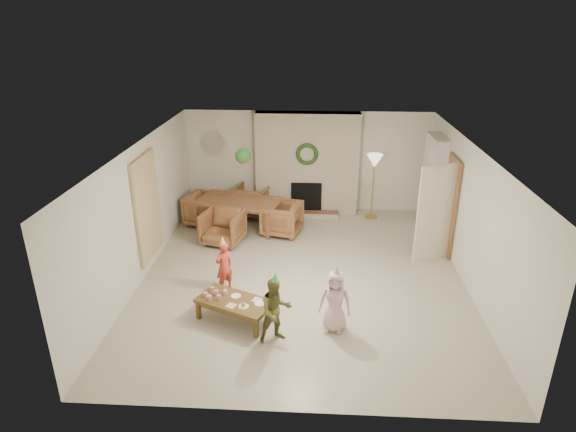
# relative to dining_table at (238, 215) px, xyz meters

# --- Properties ---
(floor) EXTENTS (7.00, 7.00, 0.00)m
(floor) POSITION_rel_dining_table_xyz_m (1.55, -2.14, -0.34)
(floor) COLOR #B7B29E
(floor) RESTS_ON ground
(ceiling) EXTENTS (7.00, 7.00, 0.00)m
(ceiling) POSITION_rel_dining_table_xyz_m (1.55, -2.14, 2.16)
(ceiling) COLOR white
(ceiling) RESTS_ON wall_back
(wall_back) EXTENTS (7.00, 0.00, 7.00)m
(wall_back) POSITION_rel_dining_table_xyz_m (1.55, 1.36, 0.91)
(wall_back) COLOR silver
(wall_back) RESTS_ON floor
(wall_front) EXTENTS (7.00, 0.00, 7.00)m
(wall_front) POSITION_rel_dining_table_xyz_m (1.55, -5.64, 0.91)
(wall_front) COLOR silver
(wall_front) RESTS_ON floor
(wall_left) EXTENTS (0.00, 7.00, 7.00)m
(wall_left) POSITION_rel_dining_table_xyz_m (-1.45, -2.14, 0.91)
(wall_left) COLOR silver
(wall_left) RESTS_ON floor
(wall_right) EXTENTS (0.00, 7.00, 7.00)m
(wall_right) POSITION_rel_dining_table_xyz_m (4.55, -2.14, 0.91)
(wall_right) COLOR silver
(wall_right) RESTS_ON floor
(fireplace_mass) EXTENTS (2.50, 0.40, 2.50)m
(fireplace_mass) POSITION_rel_dining_table_xyz_m (1.55, 1.16, 0.91)
(fireplace_mass) COLOR #5E2918
(fireplace_mass) RESTS_ON floor
(fireplace_hearth) EXTENTS (1.60, 0.30, 0.12)m
(fireplace_hearth) POSITION_rel_dining_table_xyz_m (1.55, 0.81, -0.28)
(fireplace_hearth) COLOR maroon
(fireplace_hearth) RESTS_ON floor
(fireplace_firebox) EXTENTS (0.75, 0.12, 0.75)m
(fireplace_firebox) POSITION_rel_dining_table_xyz_m (1.55, 0.98, 0.11)
(fireplace_firebox) COLOR black
(fireplace_firebox) RESTS_ON floor
(fireplace_wreath) EXTENTS (0.54, 0.10, 0.54)m
(fireplace_wreath) POSITION_rel_dining_table_xyz_m (1.55, 0.93, 1.21)
(fireplace_wreath) COLOR #1D3E17
(fireplace_wreath) RESTS_ON fireplace_mass
(floor_lamp_base) EXTENTS (0.30, 0.30, 0.03)m
(floor_lamp_base) POSITION_rel_dining_table_xyz_m (3.16, 0.86, -0.32)
(floor_lamp_base) COLOR gold
(floor_lamp_base) RESTS_ON floor
(floor_lamp_post) EXTENTS (0.03, 0.03, 1.43)m
(floor_lamp_post) POSITION_rel_dining_table_xyz_m (3.16, 0.86, 0.40)
(floor_lamp_post) COLOR gold
(floor_lamp_post) RESTS_ON floor
(floor_lamp_shade) EXTENTS (0.38, 0.38, 0.32)m
(floor_lamp_shade) POSITION_rel_dining_table_xyz_m (3.16, 0.86, 1.09)
(floor_lamp_shade) COLOR beige
(floor_lamp_shade) RESTS_ON floor_lamp_post
(bookshelf_carcass) EXTENTS (0.30, 1.00, 2.20)m
(bookshelf_carcass) POSITION_rel_dining_table_xyz_m (4.39, 0.16, 0.76)
(bookshelf_carcass) COLOR white
(bookshelf_carcass) RESTS_ON floor
(bookshelf_shelf_a) EXTENTS (0.30, 0.92, 0.03)m
(bookshelf_shelf_a) POSITION_rel_dining_table_xyz_m (4.37, 0.16, 0.11)
(bookshelf_shelf_a) COLOR white
(bookshelf_shelf_a) RESTS_ON bookshelf_carcass
(bookshelf_shelf_b) EXTENTS (0.30, 0.92, 0.03)m
(bookshelf_shelf_b) POSITION_rel_dining_table_xyz_m (4.37, 0.16, 0.51)
(bookshelf_shelf_b) COLOR white
(bookshelf_shelf_b) RESTS_ON bookshelf_carcass
(bookshelf_shelf_c) EXTENTS (0.30, 0.92, 0.03)m
(bookshelf_shelf_c) POSITION_rel_dining_table_xyz_m (4.37, 0.16, 0.91)
(bookshelf_shelf_c) COLOR white
(bookshelf_shelf_c) RESTS_ON bookshelf_carcass
(bookshelf_shelf_d) EXTENTS (0.30, 0.92, 0.03)m
(bookshelf_shelf_d) POSITION_rel_dining_table_xyz_m (4.37, 0.16, 1.31)
(bookshelf_shelf_d) COLOR white
(bookshelf_shelf_d) RESTS_ON bookshelf_carcass
(books_row_lower) EXTENTS (0.20, 0.40, 0.24)m
(books_row_lower) POSITION_rel_dining_table_xyz_m (4.35, 0.01, 0.25)
(books_row_lower) COLOR #A43D1E
(books_row_lower) RESTS_ON bookshelf_shelf_a
(books_row_mid) EXTENTS (0.20, 0.44, 0.24)m
(books_row_mid) POSITION_rel_dining_table_xyz_m (4.35, 0.21, 0.65)
(books_row_mid) COLOR #255988
(books_row_mid) RESTS_ON bookshelf_shelf_b
(books_row_upper) EXTENTS (0.20, 0.36, 0.22)m
(books_row_upper) POSITION_rel_dining_table_xyz_m (4.35, 0.06, 1.04)
(books_row_upper) COLOR gold
(books_row_upper) RESTS_ON bookshelf_shelf_c
(door_frame) EXTENTS (0.05, 0.86, 2.04)m
(door_frame) POSITION_rel_dining_table_xyz_m (4.51, -0.94, 0.68)
(door_frame) COLOR brown
(door_frame) RESTS_ON floor
(door_leaf) EXTENTS (0.77, 0.32, 2.00)m
(door_leaf) POSITION_rel_dining_table_xyz_m (4.13, -1.32, 0.66)
(door_leaf) COLOR beige
(door_leaf) RESTS_ON floor
(curtain_panel) EXTENTS (0.06, 1.20, 2.00)m
(curtain_panel) POSITION_rel_dining_table_xyz_m (-1.41, -1.94, 0.91)
(curtain_panel) COLOR beige
(curtain_panel) RESTS_ON wall_left
(dining_table) EXTENTS (2.13, 1.51, 0.68)m
(dining_table) POSITION_rel_dining_table_xyz_m (0.00, 0.00, 0.00)
(dining_table) COLOR brown
(dining_table) RESTS_ON floor
(dining_chair_near) EXTENTS (0.98, 0.99, 0.75)m
(dining_chair_near) POSITION_rel_dining_table_xyz_m (-0.21, -0.82, 0.04)
(dining_chair_near) COLOR brown
(dining_chair_near) RESTS_ON floor
(dining_chair_far) EXTENTS (0.98, 0.99, 0.75)m
(dining_chair_far) POSITION_rel_dining_table_xyz_m (0.21, 0.82, 0.04)
(dining_chair_far) COLOR brown
(dining_chair_far) RESTS_ON floor
(dining_chair_left) EXTENTS (0.99, 0.98, 0.75)m
(dining_chair_left) POSITION_rel_dining_table_xyz_m (-0.82, 0.21, 0.04)
(dining_chair_left) COLOR brown
(dining_chair_left) RESTS_ON floor
(dining_chair_right) EXTENTS (0.99, 0.98, 0.75)m
(dining_chair_right) POSITION_rel_dining_table_xyz_m (1.03, -0.26, 0.04)
(dining_chair_right) COLOR brown
(dining_chair_right) RESTS_ON floor
(hanging_plant_cord) EXTENTS (0.01, 0.01, 0.70)m
(hanging_plant_cord) POSITION_rel_dining_table_xyz_m (0.25, -0.64, 1.81)
(hanging_plant_cord) COLOR tan
(hanging_plant_cord) RESTS_ON ceiling
(hanging_plant_pot) EXTENTS (0.16, 0.16, 0.12)m
(hanging_plant_pot) POSITION_rel_dining_table_xyz_m (0.25, -0.64, 1.46)
(hanging_plant_pot) COLOR #9A4B31
(hanging_plant_pot) RESTS_ON hanging_plant_cord
(hanging_plant_foliage) EXTENTS (0.32, 0.32, 0.32)m
(hanging_plant_foliage) POSITION_rel_dining_table_xyz_m (0.25, -0.64, 1.58)
(hanging_plant_foliage) COLOR #1E4E1A
(hanging_plant_foliage) RESTS_ON hanging_plant_pot
(coffee_table_top) EXTENTS (1.35, 1.04, 0.06)m
(coffee_table_top) POSITION_rel_dining_table_xyz_m (0.50, -3.68, 0.00)
(coffee_table_top) COLOR brown
(coffee_table_top) RESTS_ON floor
(coffee_table_apron) EXTENTS (1.22, 0.92, 0.07)m
(coffee_table_apron) POSITION_rel_dining_table_xyz_m (0.50, -3.68, -0.06)
(coffee_table_apron) COLOR brown
(coffee_table_apron) RESTS_ON floor
(coffee_leg_fl) EXTENTS (0.09, 0.09, 0.32)m
(coffee_leg_fl) POSITION_rel_dining_table_xyz_m (-0.10, -3.68, -0.18)
(coffee_leg_fl) COLOR brown
(coffee_leg_fl) RESTS_ON floor
(coffee_leg_fr) EXTENTS (0.09, 0.09, 0.32)m
(coffee_leg_fr) POSITION_rel_dining_table_xyz_m (0.90, -4.13, -0.18)
(coffee_leg_fr) COLOR brown
(coffee_leg_fr) RESTS_ON floor
(coffee_leg_bl) EXTENTS (0.09, 0.09, 0.32)m
(coffee_leg_bl) POSITION_rel_dining_table_xyz_m (0.11, -3.24, -0.18)
(coffee_leg_bl) COLOR brown
(coffee_leg_bl) RESTS_ON floor
(coffee_leg_br) EXTENTS (0.09, 0.09, 0.32)m
(coffee_leg_br) POSITION_rel_dining_table_xyz_m (1.10, -3.69, -0.18)
(coffee_leg_br) COLOR brown
(coffee_leg_br) RESTS_ON floor
(cup_a) EXTENTS (0.09, 0.09, 0.08)m
(cup_a) POSITION_rel_dining_table_xyz_m (0.02, -3.62, 0.07)
(cup_a) COLOR white
(cup_a) RESTS_ON coffee_table_top
(cup_b) EXTENTS (0.09, 0.09, 0.08)m
(cup_b) POSITION_rel_dining_table_xyz_m (0.10, -3.45, 0.07)
(cup_b) COLOR white
(cup_b) RESTS_ON coffee_table_top
(cup_c) EXTENTS (0.09, 0.09, 0.08)m
(cup_c) POSITION_rel_dining_table_xyz_m (0.11, -3.71, 0.07)
(cup_c) COLOR white
(cup_c) RESTS_ON coffee_table_top
(cup_d) EXTENTS (0.09, 0.09, 0.08)m
(cup_d) POSITION_rel_dining_table_xyz_m (0.18, -3.54, 0.07)
(cup_d) COLOR white
(cup_d) RESTS_ON coffee_table_top
(cup_e) EXTENTS (0.09, 0.09, 0.08)m
(cup_e) POSITION_rel_dining_table_xyz_m (0.26, -3.69, 0.07)
(cup_e) COLOR white
(cup_e) RESTS_ON coffee_table_top
(cup_f) EXTENTS (0.09, 0.09, 0.08)m
(cup_f) POSITION_rel_dining_table_xyz_m (0.33, -3.53, 0.07)
(cup_f) COLOR white
(cup_f) RESTS_ON coffee_table_top
(plate_a) EXTENTS (0.22, 0.22, 0.01)m
(plate_a) POSITION_rel_dining_table_xyz_m (0.51, -3.56, 0.04)
(plate_a) COLOR white
(plate_a) RESTS_ON coffee_table_top
(plate_b) EXTENTS (0.22, 0.22, 0.01)m
(plate_b) POSITION_rel_dining_table_xyz_m (0.68, -3.86, 0.04)
(plate_b) COLOR white
(plate_b) RESTS_ON coffee_table_top
(plate_c) EXTENTS (0.22, 0.22, 0.01)m
(plate_c) POSITION_rel_dining_table_xyz_m (0.92, -3.77, 0.04)
(plate_c) COLOR white
(plate_c) RESTS_ON coffee_table_top
(food_scoop) EXTENTS (0.09, 0.09, 0.06)m
(food_scoop) POSITION_rel_dining_table_xyz_m (0.68, -3.86, 0.07)
(food_scoop) COLOR tan
(food_scoop) RESTS_ON plate_b
(napkin_left) EXTENTS (0.18, 0.18, 0.01)m
(napkin_left) POSITION_rel_dining_table_xyz_m (0.48, -3.86, 0.04)
(napkin_left) COLOR #DCA2AB
(napkin_left) RESTS_ON coffee_table_top
(napkin_right) EXTENTS (0.18, 0.18, 0.01)m
(napkin_right) POSITION_rel_dining_table_xyz_m (0.87, -3.67, 0.04)
(napkin_right) COLOR #DCA2AB
(napkin_right) RESTS_ON coffee_table_top
(child_red) EXTENTS (0.40, 0.40, 0.94)m
(child_red) POSITION_rel_dining_table_xyz_m (0.17, -2.76, 0.13)
(child_red) COLOR #B63227
(child_red) RESTS_ON floor
(party_hat_red) EXTENTS (0.17, 0.17, 0.18)m
(party_hat_red) POSITION_rel_dining_table_xyz_m (0.17, -2.76, 0.64)
(party_hat_red) COLOR #E1D74B
(party_hat_red) RESTS_ON child_red
(child_plaid) EXTENTS (0.62, 0.56, 1.05)m
(child_plaid) POSITION_rel_dining_table_xyz_m (1.21, -4.17, 0.18)
(child_plaid) COLOR brown
(child_plaid) RESTS_ON floor
(party_hat_plaid) EXTENTS (0.13, 0.13, 0.17)m
(party_hat_plaid) POSITION_rel_dining_table_xyz_m (1.21, -4.17, 0.75)
(party_hat_plaid) COLOR #54C561
(party_hat_plaid) RESTS_ON child_plaid
(child_pink) EXTENTS (0.55, 0.41, 1.02)m
(child_pink) POSITION_rel_dining_table_xyz_m (2.11, -3.85, 0.17)
(child_pink) COLOR beige
(child_pink) RESTS_ON floor
(party_hat_pink) EXTENTS (0.17, 0.17, 0.18)m
(party_hat_pink) POSITION_rel_dining_table_xyz_m (2.11, -3.85, 0.72)
(party_hat_pink) COLOR #BBBBC3
(party_hat_pink) RESTS_ON child_pink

